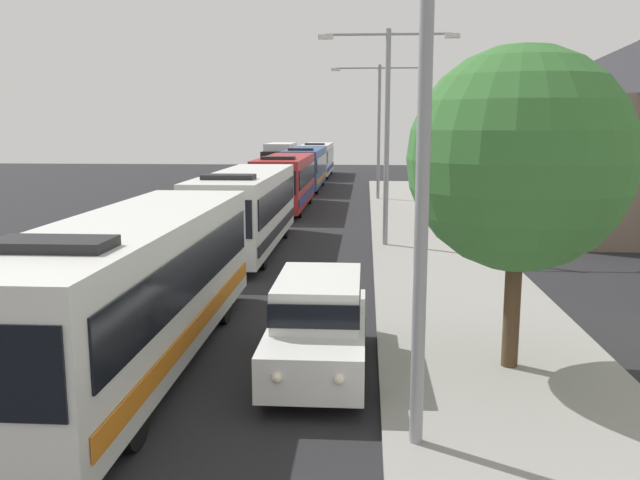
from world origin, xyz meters
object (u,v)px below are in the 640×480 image
bus_lead (134,286)px  streetlamp_near (425,78)px  bus_middle (286,180)px  streetlamp_mid (387,116)px  bus_second_in_line (246,208)px  bus_fourth_in_line (305,167)px  box_truck_oncoming (280,159)px  streetlamp_far (379,117)px  roadside_tree (520,160)px  bus_rear (317,158)px  white_suv (319,320)px

bus_lead → streetlamp_near: streetlamp_near is taller
bus_middle → bus_lead: bearing=-90.0°
bus_lead → streetlamp_mid: streetlamp_mid is taller
bus_second_in_line → bus_fourth_in_line: 25.05m
bus_lead → box_truck_oncoming: bus_lead is taller
streetlamp_mid → box_truck_oncoming: bearing=104.1°
bus_second_in_line → streetlamp_far: (5.40, 17.55, 3.61)m
streetlamp_near → streetlamp_far: streetlamp_near is taller
streetlamp_far → roadside_tree: bearing=-86.0°
bus_lead → bus_second_in_line: size_ratio=1.03×
bus_fourth_in_line → bus_rear: same height
white_suv → box_truck_oncoming: bearing=98.3°
bus_lead → bus_fourth_in_line: 37.65m
bus_lead → bus_fourth_in_line: same height
bus_fourth_in_line → roadside_tree: roadside_tree is taller
box_truck_oncoming → streetlamp_far: size_ratio=0.97×
bus_second_in_line → bus_middle: (-0.00, 12.66, -0.00)m
bus_second_in_line → streetlamp_far: streetlamp_far is taller
white_suv → roadside_tree: 4.94m
streetlamp_mid → white_suv: bearing=-97.2°
streetlamp_mid → streetlamp_near: bearing=-90.0°
bus_middle → white_suv: (3.70, -25.24, -0.66)m
bus_fourth_in_line → roadside_tree: 38.33m
bus_rear → roadside_tree: roadside_tree is taller
bus_fourth_in_line → bus_rear: size_ratio=1.01×
bus_middle → white_suv: size_ratio=2.18×
bus_second_in_line → bus_fourth_in_line: size_ratio=0.97×
bus_lead → box_truck_oncoming: bearing=93.9°
bus_fourth_in_line → white_suv: (3.70, -37.63, -0.66)m
bus_middle → bus_rear: size_ratio=0.97×
box_truck_oncoming → streetlamp_near: size_ratio=0.91×
white_suv → roadside_tree: size_ratio=0.79×
bus_middle → streetlamp_mid: streetlamp_mid is taller
bus_middle → bus_rear: (0.00, 25.15, 0.00)m
bus_middle → streetlamp_near: 29.22m
box_truck_oncoming → bus_second_in_line: bearing=-84.7°
box_truck_oncoming → bus_lead: bearing=-86.1°
bus_rear → white_suv: bus_rear is taller
bus_middle → streetlamp_far: bearing=42.2°
bus_rear → roadside_tree: (7.48, -50.27, 2.52)m
bus_middle → roadside_tree: bearing=-73.4°
bus_second_in_line → white_suv: size_ratio=2.22×
box_truck_oncoming → streetlamp_far: bearing=-64.2°
bus_rear → bus_lead: bearing=-90.0°
white_suv → streetlamp_far: bearing=86.8°
streetlamp_mid → roadside_tree: streetlamp_mid is taller
white_suv → streetlamp_near: size_ratio=0.55×
bus_lead → roadside_tree: (7.48, 0.15, 2.52)m
white_suv → streetlamp_near: bearing=-62.2°
white_suv → streetlamp_far: size_ratio=0.58×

